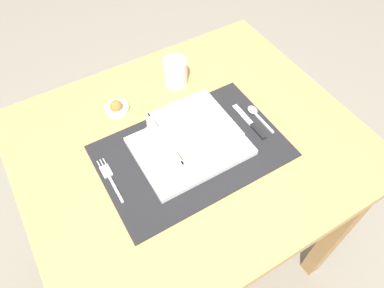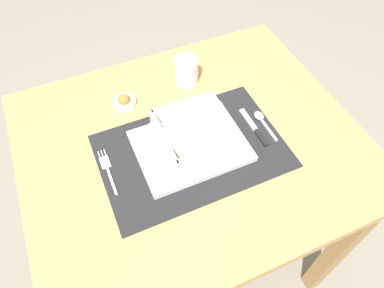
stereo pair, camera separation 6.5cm
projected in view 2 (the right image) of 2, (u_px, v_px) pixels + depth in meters
name	position (u px, v px, depth m)	size (l,w,h in m)	color
ground_plane	(192.00, 249.00, 1.52)	(6.00, 6.00, 0.00)	gray
dining_table	(192.00, 167.00, 1.02)	(0.86, 0.73, 0.76)	#B2844C
placemat	(192.00, 151.00, 0.90)	(0.46, 0.30, 0.00)	black
serving_plate	(190.00, 146.00, 0.90)	(0.27, 0.21, 0.02)	white
porridge_bowl	(195.00, 134.00, 0.88)	(0.17, 0.17, 0.06)	white
fork	(107.00, 168.00, 0.86)	(0.02, 0.14, 0.00)	silver
spoon	(260.00, 118.00, 0.96)	(0.02, 0.11, 0.01)	silver
butter_knife	(255.00, 129.00, 0.94)	(0.01, 0.14, 0.01)	black
drinking_glass	(186.00, 72.00, 1.03)	(0.07, 0.07, 0.08)	white
condiment_saucer	(124.00, 101.00, 0.99)	(0.07, 0.07, 0.04)	white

